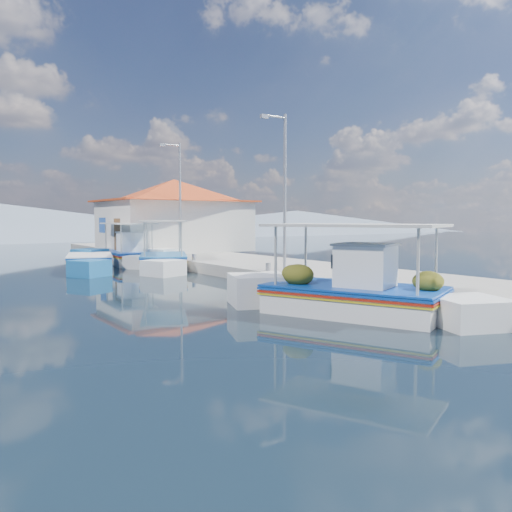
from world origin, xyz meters
TOP-DOWN VIEW (x-y plane):
  - ground at (0.00, 0.00)m, footprint 160.00×160.00m
  - quay at (5.90, 6.00)m, footprint 5.00×44.00m
  - bollards at (3.80, 5.25)m, footprint 0.20×17.20m
  - main_caique at (1.90, -4.30)m, footprint 4.29×7.31m
  - caique_green_canopy at (2.65, 9.11)m, footprint 4.01×6.48m
  - caique_blue_hull at (-0.43, 10.65)m, footprint 3.26×6.40m
  - caique_far at (2.41, 12.97)m, footprint 2.53×7.13m
  - harbor_building at (6.20, 15.00)m, footprint 10.49×10.49m
  - lamp_post_near at (4.51, 2.00)m, footprint 1.21×0.14m
  - lamp_post_far at (4.51, 11.00)m, footprint 1.21×0.14m
  - mountain_ridge at (6.54, 56.00)m, footprint 171.40×96.00m

SIDE VIEW (x-z plane):
  - ground at x=0.00m, z-range 0.00..0.00m
  - quay at x=5.90m, z-range 0.00..0.50m
  - caique_blue_hull at x=-0.43m, z-range -0.27..0.92m
  - caique_green_canopy at x=2.65m, z-range -0.94..1.73m
  - caique_far at x=2.41m, z-range -0.79..1.72m
  - main_caique at x=1.90m, z-range -0.80..1.81m
  - bollards at x=3.80m, z-range 0.50..0.80m
  - mountain_ridge at x=6.54m, z-range -0.71..4.79m
  - harbor_building at x=6.20m, z-range 0.58..4.98m
  - lamp_post_near at x=4.51m, z-range 0.85..6.85m
  - lamp_post_far at x=4.51m, z-range 0.85..6.85m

